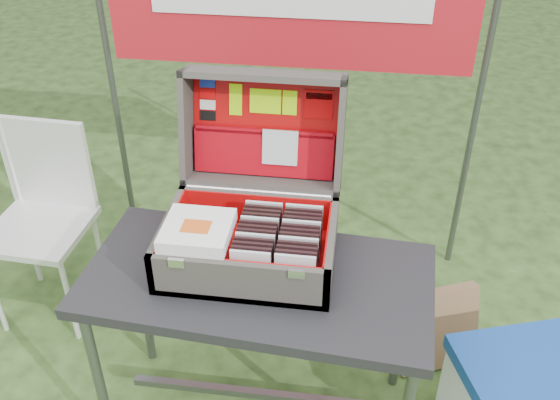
# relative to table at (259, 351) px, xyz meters

# --- Properties ---
(table) EXTENTS (1.20, 0.66, 0.72)m
(table) POSITION_rel_table_xyz_m (0.00, 0.00, 0.00)
(table) COLOR #2B2B2E
(table) RESTS_ON ground
(table_top) EXTENTS (1.20, 0.66, 0.04)m
(table_top) POSITION_rel_table_xyz_m (0.00, 0.00, 0.34)
(table_top) COLOR #2B2B2E
(table_top) RESTS_ON ground
(table_leg_fl) EXTENTS (0.04, 0.04, 0.68)m
(table_leg_fl) POSITION_rel_table_xyz_m (-0.52, -0.23, -0.02)
(table_leg_fl) COLOR #59595B
(table_leg_fl) RESTS_ON ground
(table_leg_bl) EXTENTS (0.04, 0.04, 0.68)m
(table_leg_bl) POSITION_rel_table_xyz_m (-0.52, 0.23, -0.02)
(table_leg_bl) COLOR #59595B
(table_leg_bl) RESTS_ON ground
(table_leg_br) EXTENTS (0.04, 0.04, 0.68)m
(table_leg_br) POSITION_rel_table_xyz_m (0.52, 0.23, -0.02)
(table_leg_br) COLOR #59595B
(table_leg_br) RESTS_ON ground
(table_brace) EXTENTS (1.01, 0.03, 0.03)m
(table_brace) POSITION_rel_table_xyz_m (-0.00, 0.00, -0.24)
(table_brace) COLOR #59595B
(table_brace) RESTS_ON ground
(suitcase) EXTENTS (0.58, 0.57, 0.54)m
(suitcase) POSITION_rel_table_xyz_m (-0.04, 0.13, 0.63)
(suitcase) COLOR #5A564E
(suitcase) RESTS_ON table
(suitcase_base_bottom) EXTENTS (0.58, 0.41, 0.02)m
(suitcase_base_bottom) POSITION_rel_table_xyz_m (-0.04, 0.07, 0.37)
(suitcase_base_bottom) COLOR #5A564E
(suitcase_base_bottom) RESTS_ON table_top
(suitcase_base_wall_front) EXTENTS (0.58, 0.02, 0.15)m
(suitcase_base_wall_front) POSITION_rel_table_xyz_m (-0.04, -0.13, 0.44)
(suitcase_base_wall_front) COLOR #5A564E
(suitcase_base_wall_front) RESTS_ON table_top
(suitcase_base_wall_back) EXTENTS (0.58, 0.02, 0.15)m
(suitcase_base_wall_back) POSITION_rel_table_xyz_m (-0.04, 0.26, 0.44)
(suitcase_base_wall_back) COLOR #5A564E
(suitcase_base_wall_back) RESTS_ON table_top
(suitcase_base_wall_left) EXTENTS (0.02, 0.41, 0.15)m
(suitcase_base_wall_left) POSITION_rel_table_xyz_m (-0.32, 0.07, 0.44)
(suitcase_base_wall_left) COLOR #5A564E
(suitcase_base_wall_left) RESTS_ON table_top
(suitcase_base_wall_right) EXTENTS (0.02, 0.41, 0.15)m
(suitcase_base_wall_right) POSITION_rel_table_xyz_m (0.24, 0.07, 0.44)
(suitcase_base_wall_right) COLOR #5A564E
(suitcase_base_wall_right) RESTS_ON table_top
(suitcase_liner_floor) EXTENTS (0.53, 0.37, 0.01)m
(suitcase_liner_floor) POSITION_rel_table_xyz_m (-0.04, 0.07, 0.39)
(suitcase_liner_floor) COLOR red
(suitcase_liner_floor) RESTS_ON suitcase_base_bottom
(suitcase_latch_left) EXTENTS (0.05, 0.01, 0.03)m
(suitcase_latch_left) POSITION_rel_table_xyz_m (-0.22, -0.14, 0.51)
(suitcase_latch_left) COLOR silver
(suitcase_latch_left) RESTS_ON suitcase_base_wall_front
(suitcase_latch_right) EXTENTS (0.05, 0.01, 0.03)m
(suitcase_latch_right) POSITION_rel_table_xyz_m (0.15, -0.14, 0.51)
(suitcase_latch_right) COLOR silver
(suitcase_latch_right) RESTS_ON suitcase_base_wall_front
(suitcase_hinge) EXTENTS (0.52, 0.02, 0.02)m
(suitcase_hinge) POSITION_rel_table_xyz_m (-0.04, 0.27, 0.52)
(suitcase_hinge) COLOR silver
(suitcase_hinge) RESTS_ON suitcase_base_wall_back
(suitcase_lid_back) EXTENTS (0.58, 0.11, 0.41)m
(suitcase_lid_back) POSITION_rel_table_xyz_m (-0.04, 0.46, 0.69)
(suitcase_lid_back) COLOR #5A564E
(suitcase_lid_back) RESTS_ON suitcase_base_wall_back
(suitcase_lid_rim_far) EXTENTS (0.58, 0.16, 0.06)m
(suitcase_lid_rim_far) POSITION_rel_table_xyz_m (-0.04, 0.43, 0.89)
(suitcase_lid_rim_far) COLOR #5A564E
(suitcase_lid_rim_far) RESTS_ON suitcase_lid_back
(suitcase_lid_rim_near) EXTENTS (0.58, 0.16, 0.06)m
(suitcase_lid_rim_near) POSITION_rel_table_xyz_m (-0.04, 0.35, 0.51)
(suitcase_lid_rim_near) COLOR #5A564E
(suitcase_lid_rim_near) RESTS_ON suitcase_lid_back
(suitcase_lid_rim_left) EXTENTS (0.02, 0.24, 0.43)m
(suitcase_lid_rim_left) POSITION_rel_table_xyz_m (-0.32, 0.39, 0.70)
(suitcase_lid_rim_left) COLOR #5A564E
(suitcase_lid_rim_left) RESTS_ON suitcase_lid_back
(suitcase_lid_rim_right) EXTENTS (0.02, 0.24, 0.43)m
(suitcase_lid_rim_right) POSITION_rel_table_xyz_m (0.24, 0.39, 0.70)
(suitcase_lid_rim_right) COLOR #5A564E
(suitcase_lid_rim_right) RESTS_ON suitcase_lid_back
(suitcase_lid_liner) EXTENTS (0.53, 0.08, 0.35)m
(suitcase_lid_liner) POSITION_rel_table_xyz_m (-0.04, 0.44, 0.69)
(suitcase_lid_liner) COLOR red
(suitcase_lid_liner) RESTS_ON suitcase_lid_back
(suitcase_liner_wall_front) EXTENTS (0.53, 0.01, 0.13)m
(suitcase_liner_wall_front) POSITION_rel_table_xyz_m (-0.04, -0.11, 0.45)
(suitcase_liner_wall_front) COLOR red
(suitcase_liner_wall_front) RESTS_ON suitcase_base_bottom
(suitcase_liner_wall_back) EXTENTS (0.53, 0.01, 0.13)m
(suitcase_liner_wall_back) POSITION_rel_table_xyz_m (-0.04, 0.25, 0.45)
(suitcase_liner_wall_back) COLOR red
(suitcase_liner_wall_back) RESTS_ON suitcase_base_bottom
(suitcase_liner_wall_left) EXTENTS (0.01, 0.37, 0.13)m
(suitcase_liner_wall_left) POSITION_rel_table_xyz_m (-0.30, 0.07, 0.45)
(suitcase_liner_wall_left) COLOR red
(suitcase_liner_wall_left) RESTS_ON suitcase_base_bottom
(suitcase_liner_wall_right) EXTENTS (0.01, 0.37, 0.13)m
(suitcase_liner_wall_right) POSITION_rel_table_xyz_m (0.22, 0.07, 0.45)
(suitcase_liner_wall_right) COLOR red
(suitcase_liner_wall_right) RESTS_ON suitcase_base_bottom
(suitcase_lid_pocket) EXTENTS (0.51, 0.07, 0.17)m
(suitcase_lid_pocket) POSITION_rel_table_xyz_m (-0.04, 0.40, 0.60)
(suitcase_lid_pocket) COLOR #A40611
(suitcase_lid_pocket) RESTS_ON suitcase_lid_liner
(suitcase_pocket_edge) EXTENTS (0.50, 0.02, 0.02)m
(suitcase_pocket_edge) POSITION_rel_table_xyz_m (-0.04, 0.41, 0.68)
(suitcase_pocket_edge) COLOR #A40611
(suitcase_pocket_edge) RESTS_ON suitcase_lid_pocket
(suitcase_pocket_cd) EXTENTS (0.13, 0.04, 0.13)m
(suitcase_pocket_cd) POSITION_rel_table_xyz_m (0.02, 0.39, 0.63)
(suitcase_pocket_cd) COLOR silver
(suitcase_pocket_cd) RESTS_ON suitcase_lid_pocket
(lid_sticker_cc_a) EXTENTS (0.06, 0.01, 0.03)m
(lid_sticker_cc_a) POSITION_rel_table_xyz_m (-0.25, 0.47, 0.83)
(lid_sticker_cc_a) COLOR #1933B2
(lid_sticker_cc_a) RESTS_ON suitcase_lid_liner
(lid_sticker_cc_b) EXTENTS (0.06, 0.01, 0.03)m
(lid_sticker_cc_b) POSITION_rel_table_xyz_m (-0.25, 0.46, 0.80)
(lid_sticker_cc_b) COLOR #C50506
(lid_sticker_cc_b) RESTS_ON suitcase_lid_liner
(lid_sticker_cc_c) EXTENTS (0.06, 0.01, 0.03)m
(lid_sticker_cc_c) POSITION_rel_table_xyz_m (-0.25, 0.45, 0.76)
(lid_sticker_cc_c) COLOR white
(lid_sticker_cc_c) RESTS_ON suitcase_lid_liner
(lid_sticker_cc_d) EXTENTS (0.06, 0.01, 0.03)m
(lid_sticker_cc_d) POSITION_rel_table_xyz_m (-0.25, 0.44, 0.72)
(lid_sticker_cc_d) COLOR black
(lid_sticker_cc_d) RESTS_ON suitcase_lid_liner
(lid_card_neon_tall) EXTENTS (0.05, 0.03, 0.11)m
(lid_card_neon_tall) POSITION_rel_table_xyz_m (-0.15, 0.46, 0.78)
(lid_card_neon_tall) COLOR #A7F006
(lid_card_neon_tall) RESTS_ON suitcase_lid_liner
(lid_card_neon_main) EXTENTS (0.11, 0.02, 0.09)m
(lid_card_neon_main) POSITION_rel_table_xyz_m (-0.04, 0.46, 0.78)
(lid_card_neon_main) COLOR #A7F006
(lid_card_neon_main) RESTS_ON suitcase_lid_liner
(lid_card_neon_small) EXTENTS (0.05, 0.02, 0.09)m
(lid_card_neon_small) POSITION_rel_table_xyz_m (0.05, 0.46, 0.78)
(lid_card_neon_small) COLOR #A7F006
(lid_card_neon_small) RESTS_ON suitcase_lid_liner
(lid_sticker_band) EXTENTS (0.10, 0.03, 0.10)m
(lid_sticker_band) POSITION_rel_table_xyz_m (0.15, 0.46, 0.78)
(lid_sticker_band) COLOR #C50506
(lid_sticker_band) RESTS_ON suitcase_lid_liner
(lid_sticker_band_bar) EXTENTS (0.09, 0.01, 0.02)m
(lid_sticker_band_bar) POSITION_rel_table_xyz_m (0.15, 0.46, 0.81)
(lid_sticker_band_bar) COLOR black
(lid_sticker_band_bar) RESTS_ON suitcase_lid_liner
(cd_left_0) EXTENTS (0.13, 0.01, 0.15)m
(cd_left_0) POSITION_rel_table_xyz_m (-0.00, -0.09, 0.46)
(cd_left_0) COLOR silver
(cd_left_0) RESTS_ON suitcase_liner_floor
(cd_left_1) EXTENTS (0.13, 0.01, 0.15)m
(cd_left_1) POSITION_rel_table_xyz_m (-0.00, -0.07, 0.46)
(cd_left_1) COLOR black
(cd_left_1) RESTS_ON suitcase_liner_floor
(cd_left_2) EXTENTS (0.13, 0.01, 0.15)m
(cd_left_2) POSITION_rel_table_xyz_m (-0.00, -0.05, 0.46)
(cd_left_2) COLOR black
(cd_left_2) RESTS_ON suitcase_liner_floor
(cd_left_3) EXTENTS (0.13, 0.01, 0.15)m
(cd_left_3) POSITION_rel_table_xyz_m (-0.00, -0.02, 0.46)
(cd_left_3) COLOR black
(cd_left_3) RESTS_ON suitcase_liner_floor
(cd_left_4) EXTENTS (0.13, 0.01, 0.15)m
(cd_left_4) POSITION_rel_table_xyz_m (-0.00, -0.00, 0.46)
(cd_left_4) COLOR silver
(cd_left_4) RESTS_ON suitcase_liner_floor
(cd_left_5) EXTENTS (0.13, 0.01, 0.15)m
(cd_left_5) POSITION_rel_table_xyz_m (-0.00, 0.02, 0.46)
(cd_left_5) COLOR black
(cd_left_5) RESTS_ON suitcase_liner_floor
(cd_left_6) EXTENTS (0.13, 0.01, 0.15)m
(cd_left_6) POSITION_rel_table_xyz_m (-0.00, 0.04, 0.46)
(cd_left_6) COLOR black
(cd_left_6) RESTS_ON suitcase_liner_floor
(cd_left_7) EXTENTS (0.13, 0.01, 0.15)m
(cd_left_7) POSITION_rel_table_xyz_m (-0.00, 0.07, 0.46)
(cd_left_7) COLOR black
(cd_left_7) RESTS_ON suitcase_liner_floor
(cd_left_8) EXTENTS (0.13, 0.01, 0.15)m
(cd_left_8) POSITION_rel_table_xyz_m (-0.00, 0.09, 0.46)
(cd_left_8) COLOR silver
(cd_left_8) RESTS_ON suitcase_liner_floor
(cd_left_9) EXTENTS (0.13, 0.01, 0.15)m
(cd_left_9) POSITION_rel_table_xyz_m (-0.00, 0.11, 0.46)
(cd_left_9) COLOR black
(cd_left_9) RESTS_ON suitcase_liner_floor
(cd_left_10) EXTENTS (0.13, 0.01, 0.15)m
(cd_left_10) POSITION_rel_table_xyz_m (-0.00, 0.13, 0.46)
(cd_left_10) COLOR black
(cd_left_10) RESTS_ON suitcase_liner_floor
(cd_left_11) EXTENTS (0.13, 0.01, 0.15)m
(cd_left_11) POSITION_rel_table_xyz_m (-0.00, 0.16, 0.46)
(cd_left_11) COLOR black
(cd_left_11) RESTS_ON suitcase_liner_floor
(cd_left_12) EXTENTS (0.13, 0.01, 0.15)m
(cd_left_12) POSITION_rel_table_xyz_m (-0.00, 0.18, 0.46)
(cd_left_12) COLOR silver
(cd_left_12) RESTS_ON suitcase_liner_floor
(cd_right_0) EXTENTS (0.13, 0.01, 0.15)m
(cd_right_0) POSITION_rel_table_xyz_m (0.14, -0.09, 0.46)
(cd_right_0) COLOR silver
(cd_right_0) RESTS_ON suitcase_liner_floor
(cd_right_1) EXTENTS (0.13, 0.01, 0.15)m
(cd_right_1) POSITION_rel_table_xyz_m (0.14, -0.07, 0.46)
(cd_right_1) COLOR black
(cd_right_1) RESTS_ON suitcase_liner_floor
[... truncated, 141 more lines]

